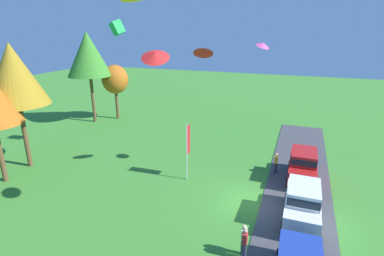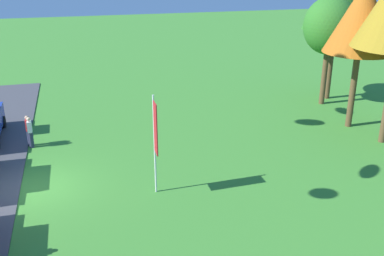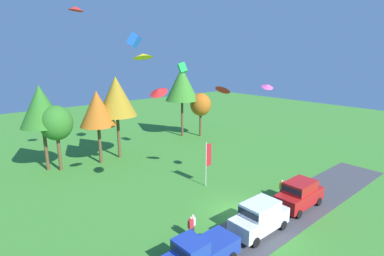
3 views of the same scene
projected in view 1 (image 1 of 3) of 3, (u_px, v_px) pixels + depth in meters
name	position (u px, v px, depth m)	size (l,w,h in m)	color
ground_plane	(249.00, 202.00, 19.58)	(120.00, 120.00, 0.00)	#3D842D
pavement_strip	(296.00, 211.00, 18.60)	(36.00, 4.40, 0.06)	#424247
car_suv_far_end	(303.00, 202.00, 17.27)	(4.61, 2.06, 2.28)	white
car_suv_mid_row	(303.00, 164.00, 22.07)	(4.61, 2.06, 2.28)	red
person_watching_sky	(245.00, 244.00, 14.52)	(0.36, 0.24, 1.71)	#2D334C
person_beside_suv	(276.00, 163.00, 23.23)	(0.36, 0.24, 1.71)	#2D334C
person_on_lawn	(244.00, 240.00, 14.80)	(0.36, 0.24, 1.71)	#2D334C
tree_right_of_center	(14.00, 75.00, 22.47)	(4.68, 4.68, 9.89)	brown
tree_far_right	(88.00, 54.00, 34.16)	(5.01, 5.01, 10.58)	brown
tree_left_of_center	(115.00, 80.00, 36.41)	(3.18, 3.18, 6.70)	brown
flag_banner	(188.00, 144.00, 21.94)	(0.71, 0.08, 4.38)	silver
kite_box_over_trees	(117.00, 28.00, 24.19)	(0.74, 0.74, 1.04)	green
kite_delta_mid_center	(263.00, 45.00, 20.27)	(0.97, 0.97, 0.25)	#EA4C9E
kite_delta_low_drifter	(203.00, 52.00, 20.55)	(1.40, 1.40, 0.27)	red
kite_delta_trailing_tail	(155.00, 55.00, 14.41)	(1.39, 1.39, 0.29)	red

